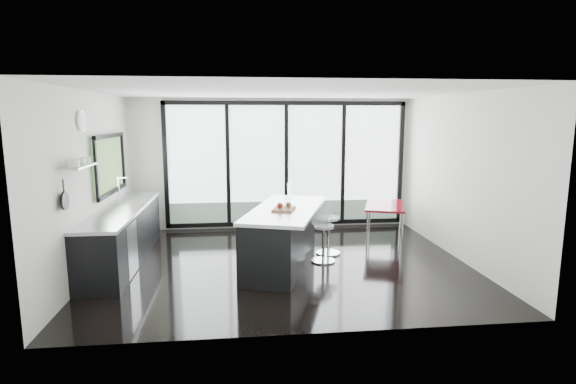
{
  "coord_description": "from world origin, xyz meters",
  "views": [
    {
      "loc": [
        -0.72,
        -7.15,
        2.4
      ],
      "look_at": [
        0.1,
        0.3,
        1.15
      ],
      "focal_mm": 28.0,
      "sensor_mm": 36.0,
      "label": 1
    }
  ],
  "objects": [
    {
      "name": "ceiling",
      "position": [
        0.0,
        0.0,
        2.8
      ],
      "size": [
        6.0,
        5.0,
        0.0
      ],
      "primitive_type": "cube",
      "color": "white",
      "rests_on": "wall_back"
    },
    {
      "name": "wall_front",
      "position": [
        0.0,
        -2.5,
        1.4
      ],
      "size": [
        6.0,
        0.0,
        2.8
      ],
      "primitive_type": "cube",
      "color": "silver",
      "rests_on": "ground"
    },
    {
      "name": "island",
      "position": [
        -0.05,
        -0.09,
        0.49
      ],
      "size": [
        1.67,
        2.55,
        1.25
      ],
      "color": "black",
      "rests_on": "floor"
    },
    {
      "name": "floor",
      "position": [
        0.0,
        0.0,
        0.0
      ],
      "size": [
        6.0,
        5.0,
        0.0
      ],
      "primitive_type": "cube",
      "color": "black",
      "rests_on": "ground"
    },
    {
      "name": "bar_stool_near",
      "position": [
        0.66,
        0.0,
        0.32
      ],
      "size": [
        0.5,
        0.5,
        0.64
      ],
      "primitive_type": "cylinder",
      "rotation": [
        0.0,
        0.0,
        0.3
      ],
      "color": "silver",
      "rests_on": "floor"
    },
    {
      "name": "bar_stool_far",
      "position": [
        0.84,
        0.43,
        0.34
      ],
      "size": [
        0.57,
        0.57,
        0.68
      ],
      "primitive_type": "cylinder",
      "rotation": [
        0.0,
        0.0,
        0.43
      ],
      "color": "silver",
      "rests_on": "floor"
    },
    {
      "name": "counter_cabinets",
      "position": [
        -2.67,
        0.4,
        0.46
      ],
      "size": [
        0.69,
        3.24,
        1.36
      ],
      "color": "black",
      "rests_on": "floor"
    },
    {
      "name": "wall_back",
      "position": [
        0.27,
        2.47,
        1.27
      ],
      "size": [
        6.0,
        0.09,
        2.8
      ],
      "color": "silver",
      "rests_on": "ground"
    },
    {
      "name": "red_table",
      "position": [
        2.15,
        1.31,
        0.35
      ],
      "size": [
        1.11,
        1.46,
        0.69
      ],
      "primitive_type": "cube",
      "rotation": [
        0.0,
        0.0,
        -0.33
      ],
      "color": "maroon",
      "rests_on": "floor"
    },
    {
      "name": "wall_right",
      "position": [
        3.0,
        0.0,
        1.4
      ],
      "size": [
        0.0,
        5.0,
        2.8
      ],
      "primitive_type": "cube",
      "color": "silver",
      "rests_on": "ground"
    },
    {
      "name": "wall_left",
      "position": [
        -2.97,
        0.27,
        1.56
      ],
      "size": [
        0.26,
        5.0,
        2.8
      ],
      "color": "silver",
      "rests_on": "ground"
    }
  ]
}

